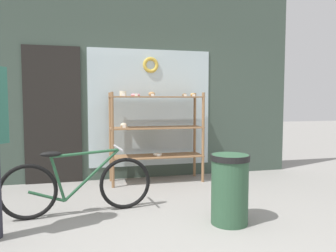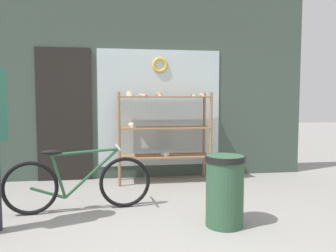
% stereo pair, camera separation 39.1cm
% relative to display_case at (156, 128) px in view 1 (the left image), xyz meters
% --- Properties ---
extents(ground_plane, '(30.00, 30.00, 0.00)m').
position_rel_display_case_xyz_m(ground_plane, '(-0.22, -2.22, -0.85)').
color(ground_plane, gray).
extents(storefront_facade, '(5.36, 0.13, 3.24)m').
position_rel_display_case_xyz_m(storefront_facade, '(-0.25, 0.36, 0.73)').
color(storefront_facade, '#3D4C42').
rests_on(storefront_facade, ground_plane).
extents(display_case, '(1.44, 0.45, 1.41)m').
position_rel_display_case_xyz_m(display_case, '(0.00, 0.00, 0.00)').
color(display_case, '#8E6642').
rests_on(display_case, ground_plane).
extents(bicycle, '(1.65, 0.46, 0.74)m').
position_rel_display_case_xyz_m(bicycle, '(-1.15, -1.24, -0.52)').
color(bicycle, black).
rests_on(bicycle, ground_plane).
extents(trash_bin, '(0.40, 0.40, 0.72)m').
position_rel_display_case_xyz_m(trash_bin, '(0.37, -1.92, -0.46)').
color(trash_bin, '#2D5138').
rests_on(trash_bin, ground_plane).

